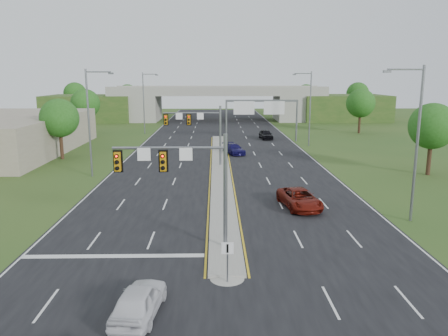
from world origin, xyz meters
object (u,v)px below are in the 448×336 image
at_px(sign_gantry, 261,109).
at_px(overpass, 218,105).
at_px(car_white, 139,301).
at_px(keep_right_sign, 227,255).
at_px(car_far_b, 234,149).
at_px(car_far_a, 300,199).
at_px(signal_mast_far, 201,126).
at_px(signal_mast_near, 186,173).
at_px(car_far_c, 266,134).

distance_m(sign_gantry, overpass, 35.75).
bearing_deg(car_white, overpass, -85.66).
distance_m(keep_right_sign, car_far_b, 37.73).
bearing_deg(overpass, keep_right_sign, -90.00).
relative_size(car_white, car_far_a, 0.80).
relative_size(overpass, car_white, 18.86).
distance_m(signal_mast_far, overpass, 55.13).
relative_size(signal_mast_near, car_far_c, 1.55).
height_order(signal_mast_far, sign_gantry, signal_mast_far).
xyz_separation_m(overpass, car_white, (-3.91, -87.51, -2.81)).
bearing_deg(signal_mast_near, car_white, -102.48).
bearing_deg(overpass, car_far_a, -85.15).
bearing_deg(car_far_a, car_far_c, 78.24).
distance_m(signal_mast_far, sign_gantry, 21.91).
bearing_deg(car_white, signal_mast_far, -86.01).
bearing_deg(car_far_b, keep_right_sign, -113.41).
height_order(overpass, car_far_c, overpass).
bearing_deg(car_far_a, signal_mast_near, -143.76).
xyz_separation_m(keep_right_sign, car_far_c, (7.90, 52.16, -0.73)).
distance_m(overpass, car_far_c, 33.44).
relative_size(car_white, car_far_b, 0.91).
distance_m(signal_mast_far, car_far_b, 10.06).
xyz_separation_m(signal_mast_near, car_far_a, (8.34, 8.44, -3.97)).
bearing_deg(overpass, car_white, -92.56).
height_order(signal_mast_far, overpass, overpass).
xyz_separation_m(signal_mast_near, keep_right_sign, (2.26, -4.45, -3.21)).
xyz_separation_m(overpass, car_far_b, (1.91, -46.86, -2.86)).
relative_size(signal_mast_near, signal_mast_far, 1.00).
xyz_separation_m(signal_mast_far, car_far_c, (10.17, 22.70, -3.94)).
bearing_deg(car_white, signal_mast_near, -95.58).
bearing_deg(car_far_b, sign_gantry, 47.41).
bearing_deg(car_far_a, car_far_b, 90.46).
height_order(car_far_b, car_far_c, car_far_c).
distance_m(car_white, car_far_c, 56.39).
bearing_deg(overpass, car_far_b, -87.67).
distance_m(signal_mast_far, car_far_c, 25.19).
bearing_deg(signal_mast_near, car_far_b, 82.84).
bearing_deg(car_far_a, keep_right_sign, -124.33).
distance_m(car_far_a, car_far_b, 25.13).
bearing_deg(car_white, car_far_b, -91.24).
distance_m(signal_mast_near, car_far_a, 12.51).
relative_size(sign_gantry, car_far_b, 2.48).
relative_size(car_far_b, car_far_c, 1.03).
relative_size(keep_right_sign, car_far_a, 0.41).
distance_m(car_far_b, car_far_c, 15.68).
relative_size(car_far_a, car_far_c, 1.18).
relative_size(keep_right_sign, sign_gantry, 0.19).
height_order(overpass, car_far_b, overpass).
distance_m(signal_mast_near, sign_gantry, 45.88).
bearing_deg(car_far_a, car_white, -131.27).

